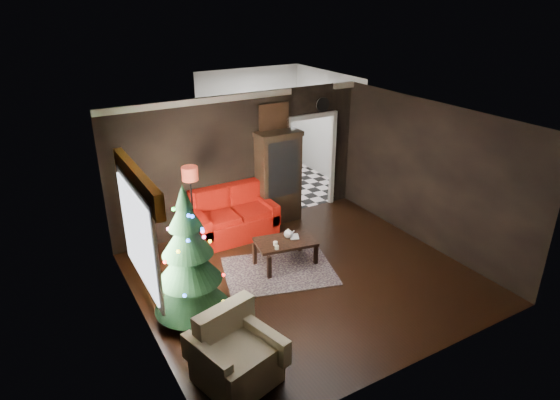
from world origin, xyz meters
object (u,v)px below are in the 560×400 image
teapot (288,234)px  wall_clock (322,105)px  curio_cabinet (278,179)px  coffee_table (285,252)px  christmas_tree (188,258)px  loveseat (234,214)px  kitchen_table (272,178)px  armchair (236,352)px  floor_lamp (193,215)px

teapot → wall_clock: 3.20m
curio_cabinet → coffee_table: size_ratio=1.79×
christmas_tree → teapot: size_ratio=11.83×
loveseat → curio_cabinet: bearing=10.8°
curio_cabinet → kitchen_table: bearing=65.6°
armchair → floor_lamp: bearing=63.1°
curio_cabinet → floor_lamp: 2.18m
armchair → kitchen_table: bearing=41.8°
wall_clock → kitchen_table: wall_clock is taller
christmas_tree → wall_clock: bearing=31.9°
floor_lamp → kitchen_table: bearing=35.4°
floor_lamp → armchair: floor_lamp is taller
floor_lamp → christmas_tree: (-0.73, -1.81, 0.22)m
teapot → kitchen_table: 3.36m
floor_lamp → coffee_table: floor_lamp is taller
loveseat → armchair: loveseat is taller
coffee_table → kitchen_table: bearing=64.7°
teapot → christmas_tree: bearing=-161.4°
curio_cabinet → christmas_tree: (-2.85, -2.34, 0.10)m
armchair → wall_clock: (4.02, 4.03, 1.92)m
curio_cabinet → wall_clock: wall_clock is taller
floor_lamp → christmas_tree: bearing=-112.0°
kitchen_table → loveseat: bearing=-137.5°
armchair → coffee_table: armchair is taller
armchair → coffee_table: (2.00, 2.16, -0.21)m
floor_lamp → kitchen_table: (2.77, 1.96, -0.46)m
loveseat → coffee_table: bearing=-77.3°
coffee_table → floor_lamp: bearing=138.3°
armchair → teapot: (2.09, 2.22, 0.11)m
christmas_tree → teapot: 2.29m
curio_cabinet → kitchen_table: curio_cabinet is taller
curio_cabinet → armchair: 4.80m
curio_cabinet → coffee_table: curio_cabinet is taller
teapot → kitchen_table: kitchen_table is taller
wall_clock → armchair: bearing=-134.9°
coffee_table → kitchen_table: kitchen_table is taller
loveseat → kitchen_table: bearing=42.5°
curio_cabinet → kitchen_table: 1.67m
armchair → teapot: size_ratio=5.16×
curio_cabinet → christmas_tree: size_ratio=0.88×
coffee_table → curio_cabinet: bearing=64.0°
wall_clock → curio_cabinet: bearing=-171.5°
loveseat → curio_cabinet: (1.15, 0.22, 0.45)m
wall_clock → floor_lamp: bearing=-167.9°
christmas_tree → curio_cabinet: bearing=39.4°
armchair → teapot: bearing=31.8°
loveseat → armchair: 4.00m
curio_cabinet → floor_lamp: size_ratio=1.01×
coffee_table → teapot: size_ratio=5.78×
coffee_table → loveseat: bearing=102.7°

